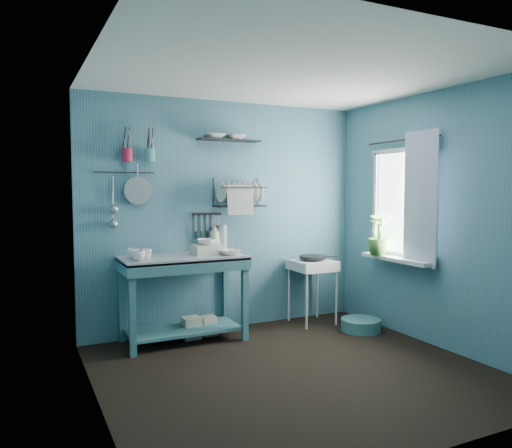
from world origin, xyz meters
name	(u,v)px	position (x,y,z in m)	size (l,w,h in m)	color
floor	(294,371)	(0.00, 0.00, 0.00)	(3.20, 3.20, 0.00)	black
ceiling	(296,72)	(0.00, 0.00, 2.50)	(3.20, 3.20, 0.00)	silver
wall_back	(226,216)	(0.00, 1.50, 1.25)	(3.20, 3.20, 0.00)	#3B697A
wall_front	(429,242)	(0.00, -1.50, 1.25)	(3.20, 3.20, 0.00)	#3B697A
wall_left	(96,232)	(-1.60, 0.00, 1.25)	(3.00, 3.00, 0.00)	#3B697A
wall_right	(437,220)	(1.60, 0.00, 1.25)	(3.00, 3.00, 0.00)	#3B697A
work_counter	(183,298)	(-0.59, 1.22, 0.44)	(1.24, 0.62, 0.88)	#326469
mug_left	(139,256)	(-1.07, 1.06, 0.92)	(0.12, 0.12, 0.10)	silver
mug_mid	(147,254)	(-0.97, 1.16, 0.92)	(0.10, 0.10, 0.09)	silver
mug_right	(133,254)	(-1.09, 1.22, 0.92)	(0.12, 0.12, 0.10)	silver
wash_tub	(207,250)	(-0.34, 1.20, 0.93)	(0.28, 0.22, 0.10)	beige
tub_bowl	(207,242)	(-0.34, 1.20, 1.01)	(0.20, 0.20, 0.06)	silver
soap_bottle	(215,237)	(-0.17, 1.42, 1.03)	(0.12, 0.12, 0.30)	beige
water_bottle	(222,238)	(-0.07, 1.44, 1.02)	(0.09, 0.09, 0.28)	#A2AEB5
counter_bowl	(230,252)	(-0.14, 1.07, 0.90)	(0.22, 0.22, 0.05)	silver
hotplate_stand	(312,292)	(0.95, 1.23, 0.36)	(0.45, 0.45, 0.73)	silver
frying_pan	(312,257)	(0.95, 1.23, 0.76)	(0.30, 0.30, 0.04)	black
knife_strip	(207,214)	(-0.24, 1.47, 1.28)	(0.32, 0.02, 0.03)	black
dish_rack	(240,192)	(0.11, 1.37, 1.51)	(0.55, 0.24, 0.32)	black
upper_shelf	(229,140)	(0.00, 1.40, 2.07)	(0.70, 0.18, 0.01)	black
shelf_bowl_left	(215,146)	(-0.17, 1.40, 2.01)	(0.21, 0.21, 0.05)	silver
shelf_bowl_right	(236,141)	(0.08, 1.40, 2.06)	(0.22, 0.22, 0.05)	silver
utensil_cup_magenta	(127,155)	(-1.09, 1.42, 1.88)	(0.11, 0.11, 0.13)	#A61E3A
utensil_cup_teal	(150,155)	(-0.86, 1.42, 1.89)	(0.11, 0.11, 0.13)	teal
colander	(138,191)	(-0.98, 1.45, 1.53)	(0.28, 0.28, 0.03)	#919498
ladle_outer	(113,192)	(-1.22, 1.46, 1.52)	(0.01, 0.01, 0.30)	#919498
ladle_inner	(113,207)	(-1.23, 1.46, 1.37)	(0.01, 0.01, 0.30)	#919498
hook_rail	(125,172)	(-1.11, 1.47, 1.71)	(0.01, 0.01, 0.60)	black
window_glass	(404,203)	(1.59, 0.45, 1.40)	(1.10, 1.10, 0.00)	white
windowsill	(396,259)	(1.50, 0.45, 0.81)	(0.16, 0.95, 0.04)	silver
curtain	(420,199)	(1.52, 0.15, 1.45)	(1.35, 1.35, 0.00)	silver
curtain_rod	(402,140)	(1.54, 0.45, 2.05)	(0.02, 0.02, 1.05)	black
potted_plant	(378,235)	(1.45, 0.68, 1.05)	(0.24, 0.24, 0.44)	#396D2B
storage_tin_large	(191,328)	(-0.49, 1.27, 0.11)	(0.18, 0.18, 0.22)	tan
storage_tin_small	(209,326)	(-0.29, 1.30, 0.10)	(0.15, 0.15, 0.20)	tan
floor_basin	(361,325)	(1.26, 0.72, 0.07)	(0.43, 0.43, 0.13)	teal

